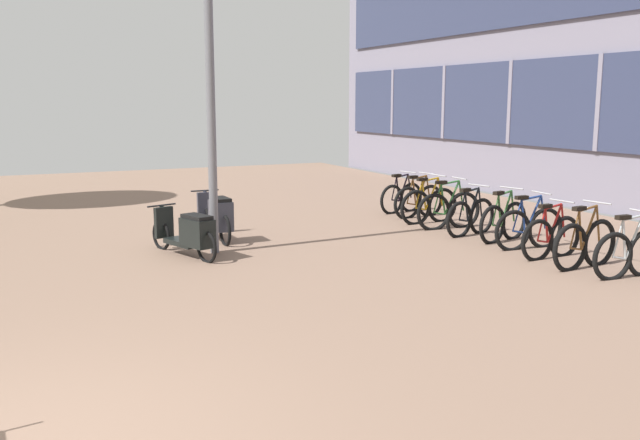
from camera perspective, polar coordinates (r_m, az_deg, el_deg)
ground at (r=5.49m, az=-10.88°, el=-16.90°), size 21.00×40.00×0.13m
bicycle_rack_00 at (r=10.47m, az=24.25°, el=-2.55°), size 1.31×0.48×0.97m
bicycle_rack_01 at (r=10.83m, az=21.09°, el=-1.88°), size 1.39×0.48×1.01m
bicycle_rack_02 at (r=11.32m, az=18.59°, el=-1.37°), size 1.27×0.48×0.94m
bicycle_rack_03 at (r=11.93m, az=16.93°, el=-0.67°), size 1.37×0.48×0.97m
bicycle_rack_04 at (r=12.46m, az=14.94°, el=-0.14°), size 1.30×0.48×0.97m
bicycle_rack_05 at (r=12.88m, az=12.36°, el=0.25°), size 1.30×0.47×0.95m
bicycle_rack_06 at (r=13.43m, az=10.60°, el=0.79°), size 1.41×0.48×1.01m
bicycle_rack_07 at (r=14.00m, az=9.01°, el=1.18°), size 1.39×0.48×1.00m
bicycle_rack_08 at (r=14.68m, az=8.16°, el=1.56°), size 1.33×0.48×0.97m
bicycle_rack_09 at (r=15.26m, az=6.76°, el=1.86°), size 1.24×0.47×0.93m
scooter_near at (r=10.98m, az=-10.80°, el=-1.08°), size 0.81×1.75×0.78m
scooter_mid at (r=12.19m, az=-8.53°, el=0.26°), size 0.52×1.76×0.85m
lamp_post at (r=11.07m, az=-9.14°, el=13.39°), size 0.20×0.52×5.64m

